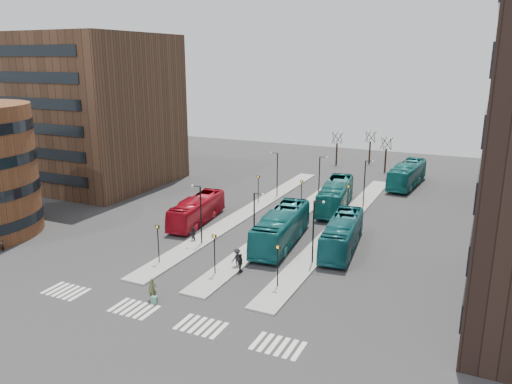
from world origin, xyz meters
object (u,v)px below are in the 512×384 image
at_px(commuter_a, 193,234).
at_px(bicycle_mid, 0,244).
at_px(traveller, 153,289).
at_px(teal_bus_b, 335,195).
at_px(suitcase, 154,300).
at_px(commuter_b, 240,263).
at_px(red_bus, 197,210).
at_px(teal_bus_a, 281,227).
at_px(teal_bus_c, 342,234).
at_px(teal_bus_d, 407,174).
at_px(commuter_c, 237,258).

distance_m(commuter_a, bicycle_mid, 19.29).
distance_m(traveller, bicycle_mid, 20.58).
xyz_separation_m(teal_bus_b, traveller, (-5.99, -30.26, -0.86)).
xyz_separation_m(suitcase, commuter_b, (3.45, 8.15, 0.59)).
xyz_separation_m(red_bus, teal_bus_a, (11.50, -2.21, 0.26)).
bearing_deg(commuter_b, teal_bus_a, -11.15).
bearing_deg(suitcase, teal_bus_c, 44.98).
distance_m(teal_bus_a, teal_bus_d, 31.32).
bearing_deg(traveller, teal_bus_b, 48.75).
xyz_separation_m(teal_bus_d, commuter_c, (-9.24, -37.57, -0.86)).
bearing_deg(traveller, commuter_b, 33.13).
xyz_separation_m(red_bus, traveller, (7.00, -18.04, -0.61)).
bearing_deg(commuter_a, teal_bus_b, -121.74).
relative_size(teal_bus_b, teal_bus_c, 1.10).
relative_size(teal_bus_c, commuter_c, 6.40).
relative_size(commuter_b, commuter_c, 0.97).
bearing_deg(teal_bus_b, commuter_a, -127.32).
xyz_separation_m(teal_bus_a, teal_bus_c, (6.08, 1.22, -0.17)).
height_order(commuter_c, bicycle_mid, commuter_c).
height_order(red_bus, bicycle_mid, red_bus).
height_order(teal_bus_a, commuter_c, teal_bus_a).
bearing_deg(teal_bus_b, suitcase, -107.95).
height_order(suitcase, traveller, traveller).
bearing_deg(teal_bus_a, commuter_a, -164.92).
distance_m(red_bus, teal_bus_c, 17.62).
relative_size(commuter_b, bicycle_mid, 0.97).
relative_size(red_bus, commuter_a, 7.03).
bearing_deg(commuter_c, teal_bus_a, -166.87).
distance_m(suitcase, teal_bus_d, 48.11).
relative_size(suitcase, teal_bus_c, 0.05).
xyz_separation_m(red_bus, commuter_b, (10.90, -10.33, -0.64)).
relative_size(red_bus, teal_bus_b, 0.86).
bearing_deg(commuter_c, teal_bus_b, -163.57).
bearing_deg(commuter_a, suitcase, 107.15).
distance_m(teal_bus_c, bicycle_mid, 34.38).
height_order(teal_bus_b, commuter_b, teal_bus_b).
bearing_deg(teal_bus_b, teal_bus_d, 60.45).
relative_size(teal_bus_c, commuter_a, 7.45).
distance_m(teal_bus_c, traveller, 20.08).
height_order(teal_bus_b, teal_bus_c, teal_bus_b).
bearing_deg(traveller, suitcase, -74.50).
xyz_separation_m(suitcase, teal_bus_d, (11.91, 46.59, 1.48)).
bearing_deg(bicycle_mid, teal_bus_c, -50.53).
distance_m(teal_bus_a, traveller, 16.48).
xyz_separation_m(teal_bus_c, bicycle_mid, (-31.03, -14.75, -1.06)).
height_order(traveller, commuter_a, traveller).
distance_m(teal_bus_b, traveller, 30.86).
bearing_deg(traveller, teal_bus_c, 28.10).
distance_m(teal_bus_c, commuter_a, 15.38).
bearing_deg(bicycle_mid, commuter_a, -43.93).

